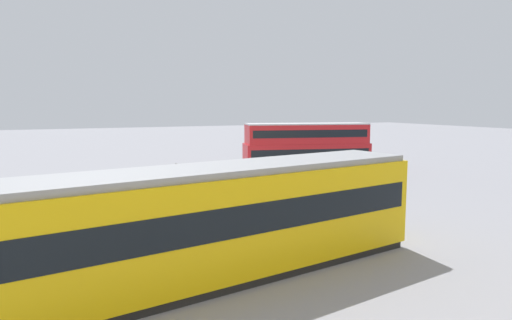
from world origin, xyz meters
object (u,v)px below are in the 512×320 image
(tram_yellow, at_px, (224,220))
(pedestrian_near_railing, at_px, (208,180))
(double_decker_bus, at_px, (307,146))
(info_sign, at_px, (176,176))

(tram_yellow, height_order, pedestrian_near_railing, tram_yellow)
(double_decker_bus, distance_m, pedestrian_near_railing, 13.00)
(double_decker_bus, bearing_deg, info_sign, 33.10)
(double_decker_bus, distance_m, info_sign, 15.54)
(tram_yellow, xyz_separation_m, pedestrian_near_railing, (-3.45, -12.01, -0.84))
(double_decker_bus, xyz_separation_m, pedestrian_near_railing, (10.83, 7.13, -0.99))
(tram_yellow, bearing_deg, info_sign, -96.77)
(pedestrian_near_railing, bearing_deg, tram_yellow, 73.97)
(pedestrian_near_railing, height_order, info_sign, info_sign)
(tram_yellow, relative_size, info_sign, 6.45)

